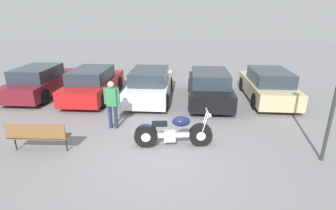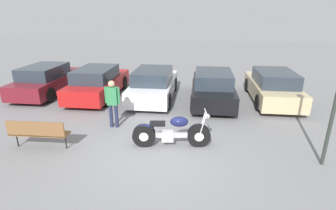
# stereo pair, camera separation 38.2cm
# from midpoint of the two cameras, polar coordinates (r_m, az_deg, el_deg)

# --- Properties ---
(ground_plane) EXTENTS (60.00, 60.00, 0.00)m
(ground_plane) POSITION_cam_midpoint_polar(r_m,az_deg,el_deg) (7.33, -3.38, -10.97)
(ground_plane) COLOR slate
(motorcycle) EXTENTS (2.27, 0.66, 1.07)m
(motorcycle) POSITION_cam_midpoint_polar(r_m,az_deg,el_deg) (7.62, -0.40, -5.99)
(motorcycle) COLOR black
(motorcycle) RESTS_ON ground_plane
(parked_car_maroon) EXTENTS (1.78, 4.30, 1.38)m
(parked_car_maroon) POSITION_cam_midpoint_polar(r_m,az_deg,el_deg) (13.71, -26.68, 4.61)
(parked_car_maroon) COLOR maroon
(parked_car_maroon) RESTS_ON ground_plane
(parked_car_red) EXTENTS (1.78, 4.30, 1.38)m
(parked_car_red) POSITION_cam_midpoint_polar(r_m,az_deg,el_deg) (12.40, -16.76, 4.48)
(parked_car_red) COLOR red
(parked_car_red) RESTS_ON ground_plane
(parked_car_white) EXTENTS (1.78, 4.30, 1.38)m
(parked_car_white) POSITION_cam_midpoint_polar(r_m,az_deg,el_deg) (11.74, -4.80, 4.43)
(parked_car_white) COLOR white
(parked_car_white) RESTS_ON ground_plane
(parked_car_black) EXTENTS (1.78, 4.30, 1.38)m
(parked_car_black) POSITION_cam_midpoint_polar(r_m,az_deg,el_deg) (11.49, 8.00, 3.96)
(parked_car_black) COLOR black
(parked_car_black) RESTS_ON ground_plane
(parked_car_champagne) EXTENTS (1.78, 4.30, 1.38)m
(parked_car_champagne) POSITION_cam_midpoint_polar(r_m,az_deg,el_deg) (12.32, 20.03, 4.02)
(parked_car_champagne) COLOR #C6B284
(parked_car_champagne) RESTS_ON ground_plane
(park_bench) EXTENTS (1.68, 0.45, 0.89)m
(park_bench) POSITION_cam_midpoint_polar(r_m,az_deg,el_deg) (8.18, -27.77, -5.68)
(park_bench) COLOR brown
(park_bench) RESTS_ON ground_plane
(person_standing) EXTENTS (0.52, 0.22, 1.63)m
(person_standing) POSITION_cam_midpoint_polar(r_m,az_deg,el_deg) (8.82, -13.33, 0.84)
(person_standing) COLOR #232847
(person_standing) RESTS_ON ground_plane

